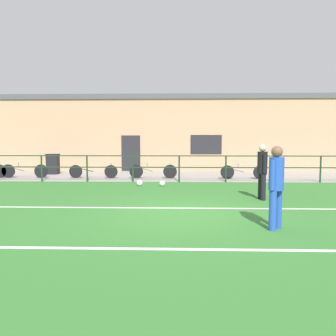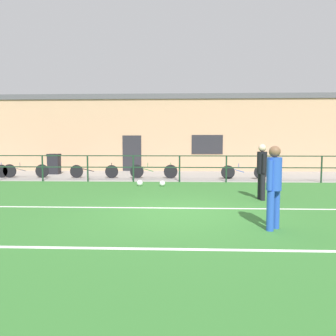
{
  "view_description": "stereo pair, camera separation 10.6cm",
  "coord_description": "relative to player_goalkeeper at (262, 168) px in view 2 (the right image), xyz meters",
  "views": [
    {
      "loc": [
        -0.04,
        -7.77,
        1.73
      ],
      "look_at": [
        -0.42,
        4.13,
        0.76
      ],
      "focal_mm": 34.37,
      "sensor_mm": 36.0,
      "label": 1
    },
    {
      "loc": [
        0.06,
        -7.77,
        1.73
      ],
      "look_at": [
        -0.42,
        4.13,
        0.76
      ],
      "focal_mm": 34.37,
      "sensor_mm": 36.0,
      "label": 2
    }
  ],
  "objects": [
    {
      "name": "bicycle_parked_2",
      "position": [
        -9.81,
        5.34,
        -0.59
      ],
      "size": [
        2.23,
        0.04,
        0.74
      ],
      "color": "black",
      "rests_on": "pavement_strip"
    },
    {
      "name": "soccer_ball_match",
      "position": [
        -3.13,
        2.82,
        -0.84
      ],
      "size": [
        0.22,
        0.22,
        0.22
      ],
      "primitive_type": "sphere",
      "color": "white",
      "rests_on": "ground"
    },
    {
      "name": "trash_bin_0",
      "position": [
        -9.15,
        7.14,
        -0.38
      ],
      "size": [
        0.61,
        0.52,
        1.07
      ],
      "color": "black",
      "rests_on": "pavement_strip"
    },
    {
      "name": "pavement_strip",
      "position": [
        -2.47,
        6.64,
        -0.93
      ],
      "size": [
        48.0,
        5.0,
        0.02
      ],
      "primitive_type": "cube",
      "color": "gray",
      "rests_on": "ground"
    },
    {
      "name": "player_striker",
      "position": [
        -0.59,
        -3.31,
        -0.01
      ],
      "size": [
        0.34,
        0.36,
        1.65
      ],
      "rotation": [
        0.0,
        0.0,
        0.84
      ],
      "color": "blue",
      "rests_on": "ground"
    },
    {
      "name": "bicycle_parked_4",
      "position": [
        -6.52,
        5.34,
        -0.6
      ],
      "size": [
        2.3,
        0.04,
        0.72
      ],
      "color": "black",
      "rests_on": "pavement_strip"
    },
    {
      "name": "perimeter_fence",
      "position": [
        -2.47,
        4.14,
        -0.2
      ],
      "size": [
        36.07,
        0.07,
        1.15
      ],
      "color": "#193823",
      "rests_on": "ground"
    },
    {
      "name": "bicycle_parked_3",
      "position": [
        0.5,
        5.19,
        -0.6
      ],
      "size": [
        2.13,
        0.04,
        0.73
      ],
      "color": "black",
      "rests_on": "pavement_strip"
    },
    {
      "name": "field_line_touchline",
      "position": [
        -2.47,
        -1.33,
        -0.94
      ],
      "size": [
        36.0,
        0.11,
        0.0
      ],
      "primitive_type": "cube",
      "color": "white",
      "rests_on": "ground"
    },
    {
      "name": "ground",
      "position": [
        -2.47,
        -1.86,
        -0.96
      ],
      "size": [
        60.0,
        44.0,
        0.04
      ],
      "primitive_type": "cube",
      "color": "#33702D"
    },
    {
      "name": "clubhouse_facade",
      "position": [
        -2.47,
        10.34,
        1.31
      ],
      "size": [
        28.0,
        2.56,
        4.5
      ],
      "color": "tan",
      "rests_on": "ground"
    },
    {
      "name": "player_goalkeeper",
      "position": [
        0.0,
        0.0,
        0.0
      ],
      "size": [
        0.29,
        0.45,
        1.66
      ],
      "rotation": [
        0.0,
        0.0,
        1.66
      ],
      "color": "black",
      "rests_on": "ground"
    },
    {
      "name": "field_line_hash",
      "position": [
        -2.47,
        -4.57,
        -0.94
      ],
      "size": [
        36.0,
        0.11,
        0.0
      ],
      "primitive_type": "cube",
      "color": "white",
      "rests_on": "ground"
    },
    {
      "name": "bicycle_parked_1",
      "position": [
        -3.69,
        5.34,
        -0.59
      ],
      "size": [
        2.23,
        0.04,
        0.74
      ],
      "color": "black",
      "rests_on": "pavement_strip"
    },
    {
      "name": "soccer_ball_spare",
      "position": [
        -4.02,
        2.83,
        -0.83
      ],
      "size": [
        0.23,
        0.23,
        0.23
      ],
      "primitive_type": "sphere",
      "color": "white",
      "rests_on": "ground"
    }
  ]
}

